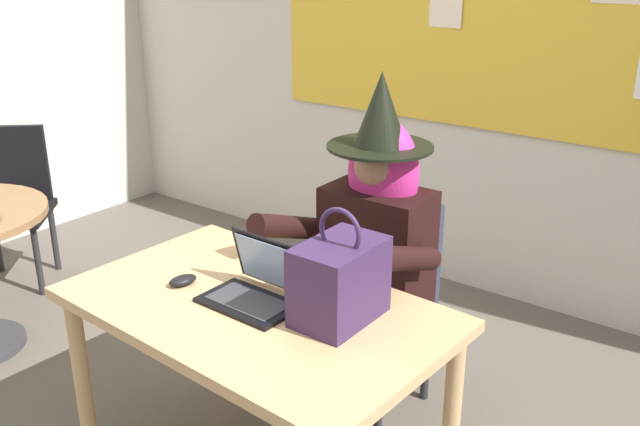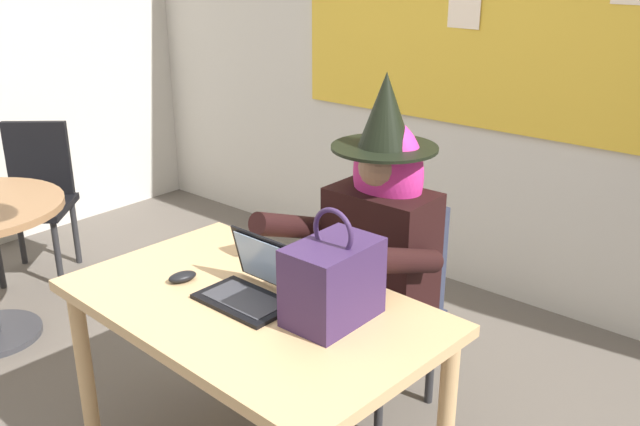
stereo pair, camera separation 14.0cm
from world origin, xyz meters
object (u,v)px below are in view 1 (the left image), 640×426
Objects in this scene: handbag at (339,280)px; chair_spare_by_window at (13,197)px; desk_main at (256,328)px; chair_at_desk at (384,290)px; computer_mouse at (183,280)px; laptop at (258,287)px; person_costumed at (369,237)px.

handbag reaches higher than chair_spare_by_window.
desk_main is at bearing 36.89° from chair_spare_by_window.
chair_at_desk is at bearing 86.29° from desk_main.
handbag is at bearing 28.22° from computer_mouse.
laptop is 3.16× the size of computer_mouse.
chair_spare_by_window is (-2.01, 0.50, -0.26)m from computer_mouse.
computer_mouse is at bearing 33.98° from chair_spare_by_window.
laptop is at bearing -167.79° from handbag.
chair_at_desk is 0.78m from laptop.
chair_at_desk is 2.37m from chair_spare_by_window.
person_costumed is 3.79× the size of handbag.
person_costumed reaches higher than chair_spare_by_window.
laptop is 0.30m from computer_mouse.
chair_at_desk is 2.74× the size of laptop.
laptop is 0.87× the size of handbag.
chair_spare_by_window is (-2.29, 0.42, -0.29)m from laptop.
chair_spare_by_window is at bearing -179.31° from computer_mouse.
laptop is (-0.05, -0.60, 0.00)m from person_costumed.
person_costumed is 13.79× the size of computer_mouse.
computer_mouse is at bearing -27.07° from person_costumed.
laptop is at bearing 107.25° from desk_main.
computer_mouse is 2.08m from chair_spare_by_window.
chair_at_desk is at bearing 176.83° from person_costumed.
chair_at_desk is 0.31m from person_costumed.
laptop is (-0.01, 0.03, 0.14)m from desk_main.
desk_main is 0.77m from chair_at_desk.
handbag reaches higher than laptop.
laptop reaches higher than chair_at_desk.
person_costumed reaches higher than computer_mouse.
person_costumed reaches higher than laptop.
person_costumed reaches higher than chair_at_desk.
person_costumed is 2.37m from chair_spare_by_window.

